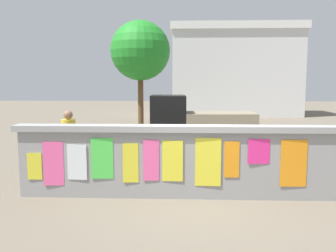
{
  "coord_description": "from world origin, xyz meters",
  "views": [
    {
      "loc": [
        -0.38,
        -7.03,
        2.29
      ],
      "look_at": [
        -0.74,
        1.48,
        1.26
      ],
      "focal_mm": 38.52,
      "sensor_mm": 36.0,
      "label": 1
    }
  ],
  "objects": [
    {
      "name": "person_walking",
      "position": [
        -3.16,
        1.54,
        0.99
      ],
      "size": [
        0.35,
        0.35,
        1.62
      ],
      "color": "#3F994C",
      "rests_on": "ground"
    },
    {
      "name": "motorcycle",
      "position": [
        -0.14,
        2.09,
        0.46
      ],
      "size": [
        1.9,
        0.56,
        0.87
      ],
      "color": "black",
      "rests_on": "ground"
    },
    {
      "name": "bicycle_near",
      "position": [
        1.93,
        1.6,
        0.36
      ],
      "size": [
        1.68,
        0.51,
        0.95
      ],
      "color": "black",
      "rests_on": "ground"
    },
    {
      "name": "bicycle_far",
      "position": [
        -2.2,
        2.65,
        0.36
      ],
      "size": [
        1.71,
        0.44,
        0.95
      ],
      "color": "black",
      "rests_on": "ground"
    },
    {
      "name": "ground",
      "position": [
        0.0,
        8.0,
        0.0
      ],
      "size": [
        60.0,
        60.0,
        0.0
      ],
      "primitive_type": "plane",
      "color": "#6B6051"
    },
    {
      "name": "tree_roadside",
      "position": [
        -2.57,
        11.44,
        3.87
      ],
      "size": [
        3.02,
        3.02,
        5.4
      ],
      "color": "brown",
      "rests_on": "ground"
    },
    {
      "name": "poster_wall",
      "position": [
        -0.01,
        -0.0,
        0.75
      ],
      "size": [
        7.48,
        0.42,
        1.45
      ],
      "color": "gray",
      "rests_on": "ground"
    },
    {
      "name": "auto_rickshaw_truck",
      "position": [
        0.09,
        5.51,
        0.9
      ],
      "size": [
        3.65,
        1.63,
        1.85
      ],
      "color": "black",
      "rests_on": "ground"
    },
    {
      "name": "building_background",
      "position": [
        3.26,
        19.08,
        3.15
      ],
      "size": [
        9.01,
        4.57,
        6.25
      ],
      "color": "silver",
      "rests_on": "ground"
    }
  ]
}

